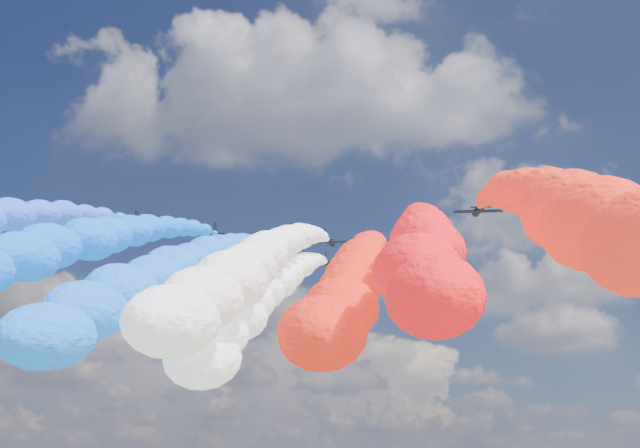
# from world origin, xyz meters

# --- Properties ---
(jet_0) EXTENTS (9.42, 12.86, 5.13)m
(jet_0) POSITION_xyz_m (-34.59, -5.43, 105.11)
(jet_0) COLOR black
(jet_1) EXTENTS (9.66, 13.04, 5.13)m
(jet_1) POSITION_xyz_m (-20.86, 3.26, 105.11)
(jet_1) COLOR black
(trail_1) EXTENTS (7.26, 104.02, 44.66)m
(trail_1) POSITION_xyz_m (-20.86, -50.31, 85.38)
(trail_1) COLOR blue
(jet_2) EXTENTS (9.39, 12.84, 5.13)m
(jet_2) POSITION_xyz_m (-10.64, 13.99, 105.11)
(jet_2) COLOR black
(trail_2) EXTENTS (7.26, 104.02, 44.66)m
(trail_2) POSITION_xyz_m (-10.64, -39.58, 85.38)
(trail_2) COLOR blue
(jet_3) EXTENTS (10.13, 13.37, 5.13)m
(jet_3) POSITION_xyz_m (1.19, 10.33, 105.11)
(jet_3) COLOR black
(trail_3) EXTENTS (7.26, 104.02, 44.66)m
(trail_3) POSITION_xyz_m (1.19, -43.24, 85.38)
(trail_3) COLOR white
(jet_4) EXTENTS (9.92, 13.22, 5.13)m
(jet_4) POSITION_xyz_m (-1.20, 27.13, 105.11)
(jet_4) COLOR black
(trail_4) EXTENTS (7.26, 104.02, 44.66)m
(trail_4) POSITION_xyz_m (-1.20, -26.45, 85.38)
(trail_4) COLOR white
(jet_5) EXTENTS (9.82, 13.16, 5.13)m
(jet_5) POSITION_xyz_m (12.33, 15.70, 105.11)
(jet_5) COLOR black
(trail_5) EXTENTS (7.26, 104.02, 44.66)m
(trail_5) POSITION_xyz_m (12.33, -37.88, 85.38)
(trail_5) COLOR red
(jet_6) EXTENTS (9.67, 13.05, 5.13)m
(jet_6) POSITION_xyz_m (20.74, 3.41, 105.11)
(jet_6) COLOR black
(trail_6) EXTENTS (7.26, 104.02, 44.66)m
(trail_6) POSITION_xyz_m (20.74, -50.16, 85.38)
(trail_6) COLOR red
(jet_7) EXTENTS (10.05, 13.31, 5.13)m
(jet_7) POSITION_xyz_m (31.80, -5.98, 105.11)
(jet_7) COLOR black
(trail_7) EXTENTS (7.26, 104.02, 44.66)m
(trail_7) POSITION_xyz_m (31.80, -59.55, 85.38)
(trail_7) COLOR #FC2718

